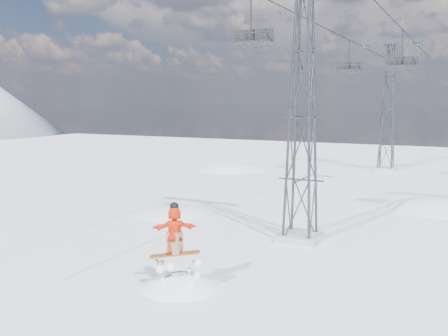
{
  "coord_description": "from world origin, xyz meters",
  "views": [
    {
      "loc": [
        7.34,
        -12.99,
        6.21
      ],
      "look_at": [
        -0.76,
        3.46,
        3.73
      ],
      "focal_mm": 40.0,
      "sensor_mm": 36.0,
      "label": 1
    }
  ],
  "objects": [
    {
      "name": "ground",
      "position": [
        0.0,
        0.0,
        0.0
      ],
      "size": [
        120.0,
        120.0,
        0.0
      ],
      "primitive_type": "plane",
      "color": "white",
      "rests_on": "ground"
    },
    {
      "name": "lift_chair_mid",
      "position": [
        3.0,
        22.89,
        8.77
      ],
      "size": [
        2.09,
        0.6,
        2.6
      ],
      "color": "black",
      "rests_on": "ground"
    },
    {
      "name": "snowboarder_jump",
      "position": [
        -1.06,
        0.74,
        -1.64
      ],
      "size": [
        4.4,
        4.4,
        6.91
      ],
      "color": "white",
      "rests_on": "ground"
    },
    {
      "name": "haul_cables",
      "position": [
        0.8,
        19.5,
        10.85
      ],
      "size": [
        4.46,
        51.0,
        0.06
      ],
      "color": "black",
      "rests_on": "ground"
    },
    {
      "name": "lift_tower_near",
      "position": [
        0.8,
        8.0,
        5.47
      ],
      "size": [
        5.2,
        1.8,
        11.43
      ],
      "color": "#999999",
      "rests_on": "ground"
    },
    {
      "name": "snow_terrain",
      "position": [
        -4.77,
        21.24,
        -9.59
      ],
      "size": [
        39.0,
        37.0,
        22.0
      ],
      "color": "white",
      "rests_on": "ground"
    },
    {
      "name": "lift_chair_far",
      "position": [
        -1.4,
        26.85,
        8.83
      ],
      "size": [
        2.04,
        0.59,
        2.52
      ],
      "color": "black",
      "rests_on": "ground"
    },
    {
      "name": "lift_chair_near",
      "position": [
        -1.4,
        7.48,
        8.95
      ],
      "size": [
        1.91,
        0.55,
        2.37
      ],
      "color": "black",
      "rests_on": "ground"
    },
    {
      "name": "lift_tower_far",
      "position": [
        0.8,
        33.0,
        5.47
      ],
      "size": [
        5.2,
        1.8,
        11.43
      ],
      "color": "#999999",
      "rests_on": "ground"
    }
  ]
}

